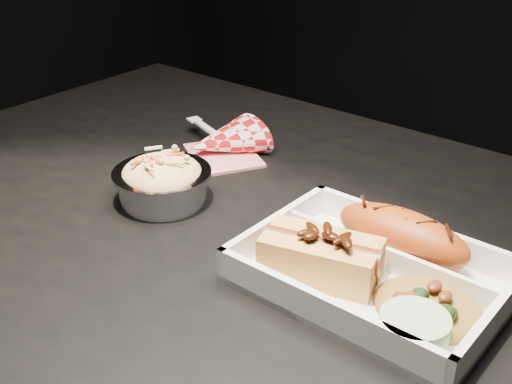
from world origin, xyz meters
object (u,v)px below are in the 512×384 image
dining_table (264,304)px  hotdog (321,253)px  napkin_fork (223,142)px  fried_pastry (402,235)px  food_tray (373,277)px  foil_coleslaw_cup (162,179)px

dining_table → hotdog: 0.16m
napkin_fork → fried_pastry: bearing=3.8°
hotdog → food_tray: bearing=15.4°
hotdog → foil_coleslaw_cup: same height
foil_coleslaw_cup → napkin_fork: napkin_fork is taller
dining_table → foil_coleslaw_cup: size_ratio=9.93×
hotdog → fried_pastry: bearing=45.9°
fried_pastry → foil_coleslaw_cup: bearing=-167.8°
dining_table → food_tray: (0.14, -0.00, 0.10)m
dining_table → food_tray: size_ratio=4.77×
fried_pastry → hotdog: size_ratio=1.17×
food_tray → foil_coleslaw_cup: size_ratio=2.08×
dining_table → hotdog: size_ratio=9.49×
fried_pastry → hotdog: 0.09m
napkin_fork → hotdog: bearing=-11.9°
dining_table → hotdog: bearing=-16.2°
foil_coleslaw_cup → fried_pastry: bearing=12.2°
hotdog → foil_coleslaw_cup: 0.25m
dining_table → foil_coleslaw_cup: bearing=-177.0°
hotdog → napkin_fork: (-0.29, 0.17, -0.02)m
dining_table → food_tray: bearing=-0.2°
food_tray → fried_pastry: fried_pastry is taller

